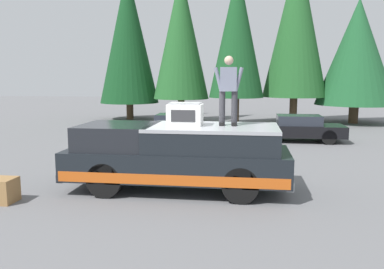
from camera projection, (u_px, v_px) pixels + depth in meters
The scene contains 12 objects.
ground_plane at pixel (178, 186), 10.39m from camera, with size 90.00×90.00×0.00m, color slate.
pickup_truck at pixel (178, 156), 9.98m from camera, with size 2.01×5.54×1.65m.
compressor_unit at pixel (185, 114), 9.83m from camera, with size 0.65×0.84×0.56m.
person_on_truck_bed at pixel (228, 89), 9.68m from camera, with size 0.29×0.72×1.69m.
parked_car_black at pixel (297, 128), 17.62m from camera, with size 1.64×4.10×1.16m.
parked_car_navy at pixel (176, 127), 18.11m from camera, with size 1.64×4.10×1.16m.
wooden_crate at pixel (3, 190), 9.04m from camera, with size 0.56×0.56×0.56m, color olive.
conifer_far_left at pixel (357, 52), 23.94m from camera, with size 4.72×4.72×7.49m.
conifer_left at pixel (296, 23), 24.11m from camera, with size 3.89×3.89×10.55m.
conifer_center_left at pixel (237, 33), 23.22m from camera, with size 3.24×3.24×9.16m.
conifer_center_right at pixel (181, 35), 24.75m from camera, with size 3.49×3.49×9.37m.
conifer_right at pixel (128, 37), 26.04m from camera, with size 3.86×3.86×9.77m.
Camera 1 is at (-9.94, -1.77, 2.84)m, focal length 37.25 mm.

